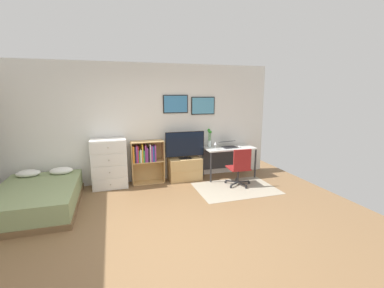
# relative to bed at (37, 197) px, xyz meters

# --- Properties ---
(ground_plane) EXTENTS (7.20, 7.20, 0.00)m
(ground_plane) POSITION_rel_bed_xyz_m (2.07, -1.40, -0.22)
(ground_plane) COLOR brown
(wall_back_with_posters) EXTENTS (6.12, 0.09, 2.70)m
(wall_back_with_posters) POSITION_rel_bed_xyz_m (2.08, 1.02, 1.14)
(wall_back_with_posters) COLOR silver
(wall_back_with_posters) RESTS_ON ground_plane
(area_rug) EXTENTS (1.70, 1.20, 0.01)m
(area_rug) POSITION_rel_bed_xyz_m (3.84, -0.12, -0.21)
(area_rug) COLOR #9E937F
(area_rug) RESTS_ON ground_plane
(bed) EXTENTS (1.35, 1.94, 0.55)m
(bed) POSITION_rel_bed_xyz_m (0.00, 0.00, 0.00)
(bed) COLOR brown
(bed) RESTS_ON ground_plane
(dresser) EXTENTS (0.73, 0.46, 1.08)m
(dresser) POSITION_rel_bed_xyz_m (1.24, 0.75, 0.32)
(dresser) COLOR white
(dresser) RESTS_ON ground_plane
(bookshelf) EXTENTS (0.73, 0.30, 0.98)m
(bookshelf) POSITION_rel_bed_xyz_m (2.03, 0.81, 0.38)
(bookshelf) COLOR tan
(bookshelf) RESTS_ON ground_plane
(tv_stand) EXTENTS (0.77, 0.41, 0.52)m
(tv_stand) POSITION_rel_bed_xyz_m (2.94, 0.77, 0.04)
(tv_stand) COLOR tan
(tv_stand) RESTS_ON ground_plane
(television) EXTENTS (0.93, 0.16, 0.64)m
(television) POSITION_rel_bed_xyz_m (2.94, 0.74, 0.63)
(television) COLOR black
(television) RESTS_ON tv_stand
(desk) EXTENTS (1.22, 0.59, 0.74)m
(desk) POSITION_rel_bed_xyz_m (4.04, 0.75, 0.39)
(desk) COLOR silver
(desk) RESTS_ON ground_plane
(office_chair) EXTENTS (0.57, 0.58, 0.86)m
(office_chair) POSITION_rel_bed_xyz_m (3.98, -0.02, 0.24)
(office_chair) COLOR #232326
(office_chair) RESTS_ON ground_plane
(laptop) EXTENTS (0.38, 0.41, 0.16)m
(laptop) POSITION_rel_bed_xyz_m (4.04, 0.72, 0.58)
(laptop) COLOR #333338
(laptop) RESTS_ON desk
(computer_mouse) EXTENTS (0.06, 0.10, 0.03)m
(computer_mouse) POSITION_rel_bed_xyz_m (4.29, 0.62, 0.54)
(computer_mouse) COLOR silver
(computer_mouse) RESTS_ON desk
(bamboo_vase) EXTENTS (0.10, 0.10, 0.45)m
(bamboo_vase) POSITION_rel_bed_xyz_m (3.60, 0.87, 0.74)
(bamboo_vase) COLOR silver
(bamboo_vase) RESTS_ON desk
(wine_glass) EXTENTS (0.07, 0.07, 0.18)m
(wine_glass) POSITION_rel_bed_xyz_m (3.64, 0.58, 0.66)
(wine_glass) COLOR silver
(wine_glass) RESTS_ON desk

